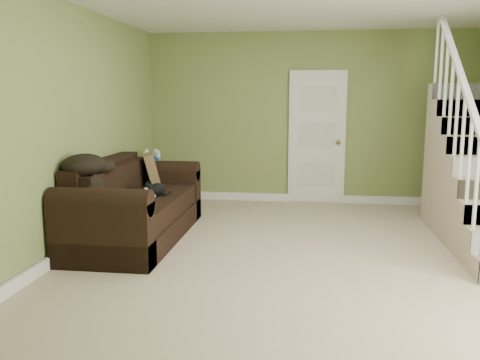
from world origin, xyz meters
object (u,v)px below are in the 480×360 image
(sofa, at_px, (133,209))
(side_table, at_px, (154,188))
(cat, at_px, (156,189))
(banana, at_px, (132,199))

(sofa, bearing_deg, side_table, 97.67)
(cat, distance_m, banana, 0.38)
(side_table, relative_size, banana, 4.09)
(side_table, bearing_deg, cat, -71.57)
(side_table, xyz_separation_m, banana, (0.28, -1.69, 0.19))
(banana, bearing_deg, side_table, 62.83)
(cat, bearing_deg, sofa, -142.59)
(side_table, distance_m, cat, 1.44)
(sofa, relative_size, cat, 5.46)
(side_table, bearing_deg, sofa, -82.33)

